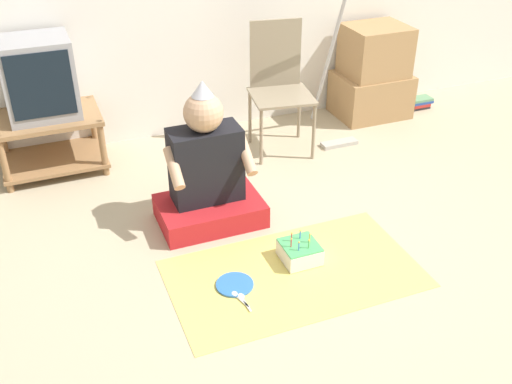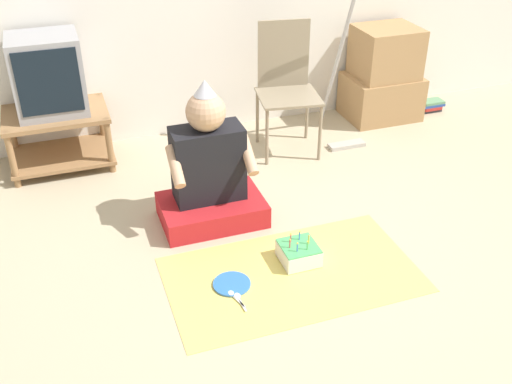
% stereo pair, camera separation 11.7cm
% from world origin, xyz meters
% --- Properties ---
extents(ground_plane, '(16.00, 16.00, 0.00)m').
position_xyz_m(ground_plane, '(0.00, 0.00, 0.00)').
color(ground_plane, tan).
extents(tv_stand, '(0.69, 0.50, 0.40)m').
position_xyz_m(tv_stand, '(-1.35, 1.72, 0.24)').
color(tv_stand, '#997047').
rests_on(tv_stand, ground_plane).
extents(tv, '(0.45, 0.40, 0.52)m').
position_xyz_m(tv, '(-1.35, 1.74, 0.66)').
color(tv, '#99999E').
rests_on(tv, tv_stand).
extents(folding_chair, '(0.48, 0.46, 0.92)m').
position_xyz_m(folding_chair, '(0.24, 1.48, 0.52)').
color(folding_chair, gray).
rests_on(folding_chair, ground_plane).
extents(cardboard_box_stack, '(0.58, 0.44, 0.74)m').
position_xyz_m(cardboard_box_stack, '(1.18, 1.72, 0.34)').
color(cardboard_box_stack, '#A87F51').
rests_on(cardboard_box_stack, ground_plane).
extents(dust_mop, '(0.28, 0.52, 1.27)m').
position_xyz_m(dust_mop, '(0.67, 1.43, 0.38)').
color(dust_mop, '#B2ADA3').
rests_on(dust_mop, ground_plane).
extents(book_pile, '(0.20, 0.13, 0.09)m').
position_xyz_m(book_pile, '(1.65, 1.67, 0.05)').
color(book_pile, '#333338').
rests_on(book_pile, ground_plane).
extents(person_seated, '(0.61, 0.41, 0.88)m').
position_xyz_m(person_seated, '(-0.54, 0.71, 0.30)').
color(person_seated, red).
rests_on(person_seated, ground_plane).
extents(party_cloth, '(1.34, 0.76, 0.01)m').
position_xyz_m(party_cloth, '(-0.28, 0.04, 0.00)').
color(party_cloth, '#EAD666').
rests_on(party_cloth, ground_plane).
extents(birthday_cake, '(0.20, 0.20, 0.16)m').
position_xyz_m(birthday_cake, '(-0.21, 0.14, 0.06)').
color(birthday_cake, white).
rests_on(birthday_cake, party_cloth).
extents(paper_plate, '(0.20, 0.20, 0.01)m').
position_xyz_m(paper_plate, '(-0.62, 0.06, 0.01)').
color(paper_plate, blue).
rests_on(paper_plate, party_cloth).
extents(plastic_spoon_near, '(0.06, 0.14, 0.01)m').
position_xyz_m(plastic_spoon_near, '(-0.64, -0.03, 0.01)').
color(plastic_spoon_near, white).
rests_on(plastic_spoon_near, party_cloth).
extents(plastic_spoon_far, '(0.04, 0.15, 0.01)m').
position_xyz_m(plastic_spoon_far, '(-0.62, -0.06, 0.01)').
color(plastic_spoon_far, white).
rests_on(plastic_spoon_far, party_cloth).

